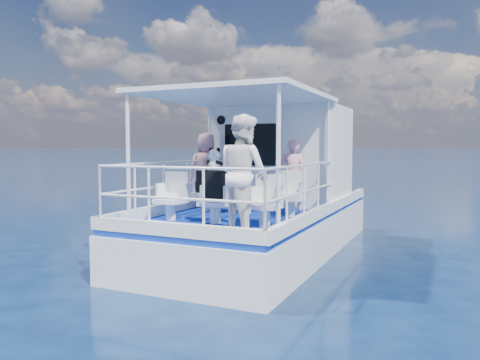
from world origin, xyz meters
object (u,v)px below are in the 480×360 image
at_px(passenger_port_fwd, 206,170).
at_px(passenger_stbd_aft, 244,174).
at_px(backpack_center, 215,186).
at_px(panda, 215,159).

relative_size(passenger_port_fwd, passenger_stbd_aft, 0.90).
bearing_deg(passenger_stbd_aft, backpack_center, -4.27).
height_order(backpack_center, panda, panda).
bearing_deg(panda, passenger_port_fwd, 122.21).
xyz_separation_m(passenger_port_fwd, passenger_stbd_aft, (2.04, -2.55, 0.09)).
bearing_deg(passenger_port_fwd, passenger_stbd_aft, 108.47).
relative_size(passenger_port_fwd, panda, 4.22).
height_order(passenger_port_fwd, panda, passenger_port_fwd).
bearing_deg(passenger_port_fwd, backpack_center, 101.98).
bearing_deg(passenger_stbd_aft, panda, -4.75).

